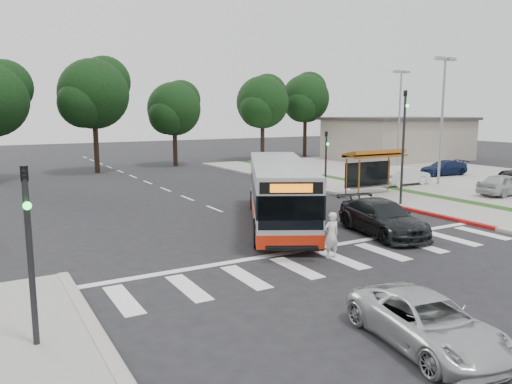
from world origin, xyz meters
TOP-DOWN VIEW (x-y plane):
  - ground at (0.00, 0.00)m, footprint 140.00×140.00m
  - sidewalk_east at (11.00, 8.00)m, footprint 4.00×40.00m
  - curb_east at (9.00, 8.00)m, footprint 0.30×40.00m
  - curb_east_red at (9.00, -2.00)m, footprint 0.32×6.00m
  - parking_lot at (23.00, 10.00)m, footprint 18.00×36.00m
  - commercial_building at (30.00, 22.00)m, footprint 14.00×10.00m
  - building_roof_cap at (30.00, 22.00)m, footprint 14.60×10.60m
  - crosswalk_ladder at (0.00, -5.00)m, footprint 18.00×2.60m
  - bus_shelter at (10.80, 5.10)m, footprint 4.20×1.60m
  - traffic_signal_sw at (-10.50, -7.01)m, footprint 0.18×0.37m
  - traffic_signal_ne_tall at (9.60, 1.49)m, footprint 0.18×0.37m
  - traffic_signal_ne_short at (9.60, 8.49)m, footprint 0.18×0.37m
  - lot_light_front at (18.00, 6.00)m, footprint 1.90×0.35m
  - lot_light_mid at (24.00, 16.00)m, footprint 1.90×0.35m
  - tree_ne_a at (16.08, 28.06)m, footprint 6.16×5.74m
  - tree_ne_b at (23.08, 30.06)m, footprint 6.16×5.74m
  - tree_north_a at (-1.92, 26.07)m, footprint 6.60×6.15m
  - tree_north_b at (6.07, 28.06)m, footprint 5.72×5.33m
  - transit_bus at (1.18, 1.15)m, footprint 7.64×11.36m
  - pedestrian at (-0.23, -4.66)m, footprint 0.65×0.45m
  - dark_sedan at (3.96, -2.92)m, footprint 2.95×5.42m
  - silver_suv_south at (-2.69, -11.30)m, footprint 2.56×4.50m
  - parked_car_0 at (17.64, 0.57)m, footprint 4.05×1.72m
  - parked_car_1 at (15.50, 6.94)m, footprint 4.11×1.51m
  - parked_car_3 at (22.48, 9.31)m, footprint 4.38×2.16m

SIDE VIEW (x-z plane):
  - ground at x=0.00m, z-range 0.00..0.00m
  - crosswalk_ladder at x=0.00m, z-range 0.00..0.01m
  - parking_lot at x=23.00m, z-range 0.00..0.10m
  - sidewalk_east at x=11.00m, z-range 0.00..0.12m
  - curb_east at x=9.00m, z-range 0.00..0.15m
  - curb_east_red at x=9.00m, z-range 0.00..0.15m
  - silver_suv_south at x=-2.69m, z-range 0.00..1.18m
  - parked_car_3 at x=22.48m, z-range 0.10..1.33m
  - dark_sedan at x=3.96m, z-range 0.00..1.49m
  - parked_car_1 at x=15.50m, z-range 0.10..1.45m
  - parked_car_0 at x=17.64m, z-range 0.10..1.47m
  - pedestrian at x=-0.23m, z-range 0.00..1.73m
  - transit_bus at x=1.18m, z-range 0.00..2.98m
  - commercial_building at x=30.00m, z-range 0.00..4.40m
  - bus_shelter at x=10.80m, z-range 0.92..3.78m
  - traffic_signal_ne_short at x=9.60m, z-range 0.48..4.48m
  - traffic_signal_sw at x=-10.50m, z-range 0.49..4.69m
  - traffic_signal_ne_tall at x=9.60m, z-range 0.63..7.13m
  - building_roof_cap at x=30.00m, z-range 4.40..4.70m
  - tree_north_b at x=6.07m, z-range 1.45..9.88m
  - lot_light_front at x=18.00m, z-range 1.40..10.41m
  - lot_light_mid at x=24.00m, z-range 1.40..10.41m
  - tree_ne_a at x=16.08m, z-range 1.74..11.04m
  - tree_ne_b at x=23.08m, z-range 1.91..11.93m
  - tree_north_a at x=-1.92m, z-range 1.84..12.01m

